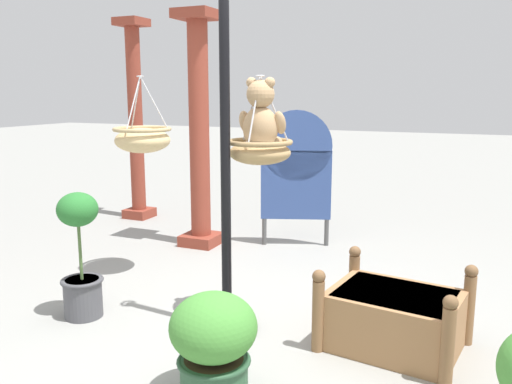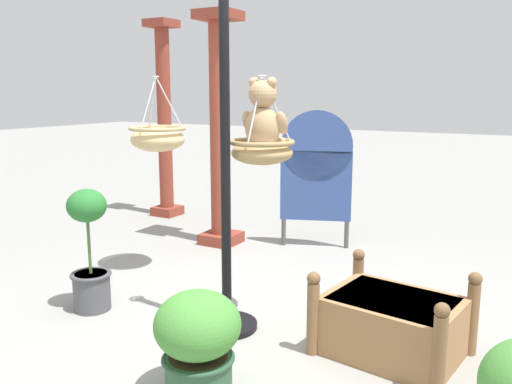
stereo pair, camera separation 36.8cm
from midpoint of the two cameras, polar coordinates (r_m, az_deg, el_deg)
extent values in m
plane|color=gray|center=(3.91, 2.36, -14.94)|extent=(40.00, 40.00, 0.00)
cylinder|color=black|center=(3.64, -0.43, 2.68)|extent=(0.07, 0.07, 2.37)
cylinder|color=black|center=(3.97, -0.41, -14.19)|extent=(0.44, 0.44, 0.04)
ellipsoid|color=tan|center=(3.78, 3.44, 4.22)|extent=(0.44, 0.44, 0.17)
torus|color=#97794E|center=(3.77, 3.45, 5.38)|extent=(0.47, 0.47, 0.04)
ellipsoid|color=silver|center=(3.77, 3.44, 4.52)|extent=(0.39, 0.39, 0.14)
cylinder|color=#B7B7BC|center=(3.76, 5.05, 8.86)|extent=(0.19, 0.12, 0.46)
cylinder|color=#B7B7BC|center=(3.84, 2.62, 8.92)|extent=(0.19, 0.12, 0.46)
cylinder|color=#B7B7BC|center=(3.66, 2.79, 8.83)|extent=(0.01, 0.21, 0.46)
torus|color=#B7B7BC|center=(3.75, 3.53, 12.38)|extent=(0.06, 0.06, 0.01)
ellipsoid|color=tan|center=(3.77, 3.53, 6.88)|extent=(0.26, 0.22, 0.30)
sphere|color=tan|center=(3.76, 3.57, 10.49)|extent=(0.25, 0.25, 0.20)
ellipsoid|color=tan|center=(3.83, 4.04, 10.26)|extent=(0.11, 0.09, 0.06)
sphere|color=black|center=(3.85, 4.23, 10.31)|extent=(0.03, 0.03, 0.03)
sphere|color=tan|center=(3.79, 2.62, 11.70)|extent=(0.07, 0.07, 0.07)
sphere|color=tan|center=(3.73, 4.57, 11.70)|extent=(0.07, 0.07, 0.07)
ellipsoid|color=tan|center=(3.86, 1.92, 7.55)|extent=(0.08, 0.15, 0.19)
ellipsoid|color=tan|center=(3.74, 5.64, 7.41)|extent=(0.08, 0.15, 0.19)
ellipsoid|color=tan|center=(3.91, 3.27, 5.39)|extent=(0.09, 0.18, 0.09)
ellipsoid|color=tan|center=(3.85, 5.18, 5.28)|extent=(0.09, 0.18, 0.09)
ellipsoid|color=tan|center=(4.91, -8.43, 5.61)|extent=(0.49, 0.49, 0.22)
torus|color=tan|center=(4.90, -8.46, 6.79)|extent=(0.52, 0.52, 0.04)
ellipsoid|color=silver|center=(4.90, -8.43, 5.84)|extent=(0.44, 0.44, 0.18)
cylinder|color=#B7B7BC|center=(4.87, -7.19, 9.52)|extent=(0.21, 0.13, 0.47)
cylinder|color=#B7B7BC|center=(4.99, -9.04, 9.50)|extent=(0.21, 0.13, 0.47)
cylinder|color=#B7B7BC|center=(4.80, -9.37, 9.45)|extent=(0.01, 0.24, 0.47)
torus|color=#B7B7BC|center=(4.89, -8.61, 12.20)|extent=(0.06, 0.06, 0.01)
cylinder|color=brown|center=(5.82, -2.11, 6.05)|extent=(0.22, 0.22, 2.44)
cube|color=brown|center=(6.02, -2.03, -5.00)|extent=(0.39, 0.39, 0.12)
cube|color=brown|center=(5.85, -2.20, 18.53)|extent=(0.42, 0.42, 0.10)
cylinder|color=brown|center=(7.29, -8.41, 7.24)|extent=(0.19, 0.19, 2.52)
cube|color=brown|center=(7.46, -8.16, -2.02)|extent=(0.34, 0.34, 0.12)
cube|color=brown|center=(7.33, -8.70, 17.52)|extent=(0.36, 0.36, 0.10)
cube|color=#9E7047|center=(3.70, 17.32, -13.68)|extent=(0.91, 0.74, 0.39)
cube|color=#382819|center=(3.64, 17.46, -11.35)|extent=(0.80, 0.65, 0.06)
cylinder|color=brown|center=(4.09, 13.47, -10.32)|extent=(0.08, 0.08, 0.49)
cylinder|color=brown|center=(3.86, 24.89, -12.37)|extent=(0.08, 0.08, 0.49)
cylinder|color=brown|center=(3.57, 9.17, -13.38)|extent=(0.08, 0.08, 0.49)
cylinder|color=brown|center=(3.30, 22.30, -16.18)|extent=(0.08, 0.08, 0.49)
sphere|color=brown|center=(4.01, 13.64, -6.65)|extent=(0.09, 0.09, 0.09)
sphere|color=brown|center=(3.77, 25.23, -8.51)|extent=(0.09, 0.09, 0.09)
sphere|color=brown|center=(3.47, 9.31, -9.24)|extent=(0.09, 0.09, 0.09)
sphere|color=brown|center=(3.19, 22.66, -11.76)|extent=(0.09, 0.09, 0.09)
cylinder|color=#4C4C51|center=(4.37, -14.97, -10.34)|extent=(0.29, 0.29, 0.30)
torus|color=#444449|center=(4.32, -15.06, -8.61)|extent=(0.32, 0.32, 0.03)
cylinder|color=#382819|center=(4.32, -15.05, -8.67)|extent=(0.25, 0.25, 0.03)
cylinder|color=#4C6B38|center=(4.25, -15.20, -5.81)|extent=(0.02, 0.02, 0.42)
ellipsoid|color=#28702D|center=(4.17, -15.42, -1.45)|extent=(0.30, 0.30, 0.26)
cylinder|color=#2D5638|center=(3.16, -2.72, -19.19)|extent=(0.38, 0.38, 0.23)
torus|color=#294E32|center=(3.11, -2.74, -17.51)|extent=(0.42, 0.42, 0.03)
cylinder|color=#382819|center=(3.11, -2.73, -17.59)|extent=(0.33, 0.33, 0.03)
ellipsoid|color=#478E38|center=(3.02, -2.77, -14.17)|extent=(0.49, 0.49, 0.38)
cube|color=#334C8C|center=(5.82, 8.27, 0.63)|extent=(0.74, 0.30, 0.77)
cylinder|color=#334C8C|center=(5.76, 8.39, 4.88)|extent=(0.74, 0.30, 0.78)
cylinder|color=#4C4C4C|center=(5.95, 4.77, -4.33)|extent=(0.05, 0.05, 0.30)
cylinder|color=#4C4C4C|center=(5.94, 11.50, -4.54)|extent=(0.05, 0.05, 0.30)
camera|label=1|loc=(0.18, -87.14, 0.54)|focal=37.12mm
camera|label=2|loc=(0.18, 92.86, -0.54)|focal=37.12mm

